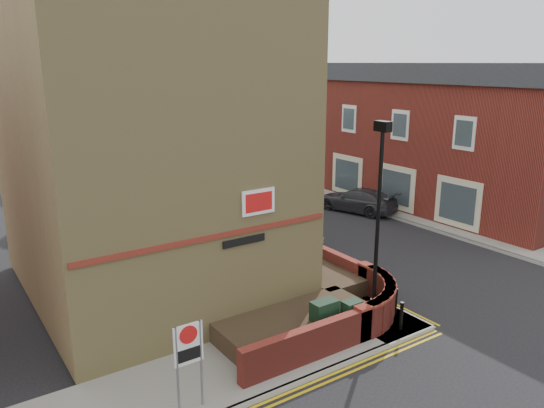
% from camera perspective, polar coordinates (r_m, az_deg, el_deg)
% --- Properties ---
extents(ground, '(120.00, 120.00, 0.00)m').
position_cam_1_polar(ground, '(15.67, 9.59, -16.05)').
color(ground, black).
rests_on(ground, ground).
extents(pavement_corner, '(13.00, 3.00, 0.12)m').
position_cam_1_polar(pavement_corner, '(14.88, -4.97, -17.46)').
color(pavement_corner, gray).
rests_on(pavement_corner, ground).
extents(pavement_main, '(2.00, 32.00, 0.12)m').
position_cam_1_polar(pavement_main, '(29.12, -9.53, -1.09)').
color(pavement_main, gray).
rests_on(pavement_main, ground).
extents(pavement_far, '(4.00, 40.00, 0.12)m').
position_cam_1_polar(pavement_far, '(32.83, 10.47, 0.70)').
color(pavement_far, gray).
rests_on(pavement_far, ground).
extents(kerb_side, '(13.00, 0.15, 0.12)m').
position_cam_1_polar(kerb_side, '(13.80, -1.71, -20.29)').
color(kerb_side, gray).
rests_on(kerb_side, ground).
extents(kerb_main_near, '(0.15, 32.00, 0.12)m').
position_cam_1_polar(kerb_main_near, '(29.52, -7.77, -0.79)').
color(kerb_main_near, gray).
rests_on(kerb_main_near, ground).
extents(kerb_main_far, '(0.15, 40.00, 0.12)m').
position_cam_1_polar(kerb_main_far, '(31.49, 7.87, 0.20)').
color(kerb_main_far, gray).
rests_on(kerb_main_far, ground).
extents(yellow_lines_side, '(13.00, 0.28, 0.01)m').
position_cam_1_polar(yellow_lines_side, '(13.66, -1.11, -20.98)').
color(yellow_lines_side, gold).
rests_on(yellow_lines_side, ground).
extents(yellow_lines_main, '(0.28, 32.00, 0.01)m').
position_cam_1_polar(yellow_lines_main, '(29.65, -7.34, -0.82)').
color(yellow_lines_main, gold).
rests_on(yellow_lines_main, ground).
extents(corner_building, '(8.95, 10.40, 13.60)m').
position_cam_1_polar(corner_building, '(18.84, -13.48, 9.11)').
color(corner_building, tan).
rests_on(corner_building, ground).
extents(garden_wall, '(6.80, 6.00, 1.20)m').
position_cam_1_polar(garden_wall, '(17.31, 3.75, -12.67)').
color(garden_wall, maroon).
rests_on(garden_wall, ground).
extents(lamppost, '(0.25, 0.50, 6.30)m').
position_cam_1_polar(lamppost, '(16.14, 11.30, -2.18)').
color(lamppost, black).
rests_on(lamppost, pavement_corner).
extents(utility_cabinet_large, '(0.80, 0.45, 1.20)m').
position_cam_1_polar(utility_cabinet_large, '(15.98, 5.63, -12.29)').
color(utility_cabinet_large, black).
rests_on(utility_cabinet_large, pavement_corner).
extents(utility_cabinet_small, '(0.55, 0.40, 1.10)m').
position_cam_1_polar(utility_cabinet_small, '(16.28, 8.53, -12.05)').
color(utility_cabinet_small, black).
rests_on(utility_cabinet_small, pavement_corner).
extents(bollard_near, '(0.11, 0.11, 0.90)m').
position_cam_1_polar(bollard_near, '(16.93, 13.74, -11.61)').
color(bollard_near, black).
rests_on(bollard_near, pavement_corner).
extents(bollard_far, '(0.11, 0.11, 0.90)m').
position_cam_1_polar(bollard_far, '(17.81, 13.14, -10.18)').
color(bollard_far, black).
rests_on(bollard_far, pavement_corner).
extents(zone_sign, '(0.72, 0.07, 2.20)m').
position_cam_1_polar(zone_sign, '(12.71, -8.95, -15.35)').
color(zone_sign, slate).
rests_on(zone_sign, pavement_corner).
extents(far_terrace, '(5.40, 30.40, 8.00)m').
position_cam_1_polar(far_terrace, '(36.00, 8.01, 8.50)').
color(far_terrace, maroon).
rests_on(far_terrace, ground).
extents(far_terrace_cream, '(5.40, 12.40, 8.00)m').
position_cam_1_polar(far_terrace_cream, '(53.40, -7.48, 10.61)').
color(far_terrace_cream, beige).
rests_on(far_terrace_cream, ground).
extents(tree_near, '(3.64, 3.65, 6.70)m').
position_cam_1_polar(tree_near, '(26.44, -8.17, 7.63)').
color(tree_near, '#382B1E').
rests_on(tree_near, pavement_main).
extents(tree_mid, '(4.03, 4.03, 7.42)m').
position_cam_1_polar(tree_mid, '(33.73, -14.31, 9.74)').
color(tree_mid, '#382B1E').
rests_on(tree_mid, pavement_main).
extents(tree_far, '(3.81, 3.81, 7.00)m').
position_cam_1_polar(tree_far, '(41.33, -18.19, 9.95)').
color(tree_far, '#382B1E').
rests_on(tree_far, pavement_main).
extents(traffic_light_assembly, '(0.20, 0.16, 4.20)m').
position_cam_1_polar(traffic_light_assembly, '(36.90, -15.08, 6.32)').
color(traffic_light_assembly, black).
rests_on(traffic_light_assembly, pavement_main).
extents(silver_car_near, '(2.01, 4.62, 1.48)m').
position_cam_1_polar(silver_car_near, '(24.61, 0.69, -2.23)').
color(silver_car_near, '#97999E').
rests_on(silver_car_near, ground).
extents(red_car_main, '(2.37, 5.06, 1.40)m').
position_cam_1_polar(red_car_main, '(32.68, -9.08, 1.86)').
color(red_car_main, maroon).
rests_on(red_car_main, ground).
extents(grey_car_far, '(3.08, 4.85, 1.31)m').
position_cam_1_polar(grey_car_far, '(29.70, 9.15, 0.43)').
color(grey_car_far, '#313136').
rests_on(grey_car_far, ground).
extents(silver_car_far, '(2.84, 4.07, 1.29)m').
position_cam_1_polar(silver_car_far, '(32.07, 2.73, 1.67)').
color(silver_car_far, '#94979B').
rests_on(silver_car_far, ground).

